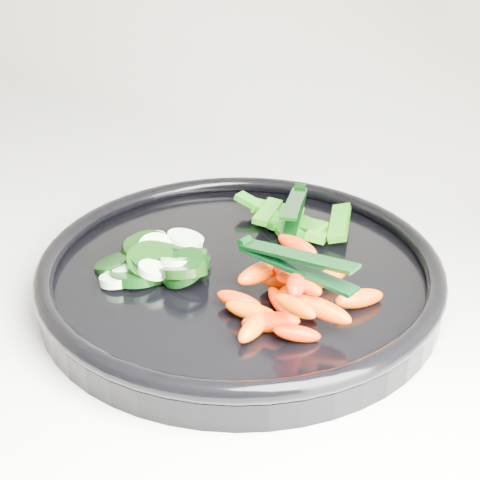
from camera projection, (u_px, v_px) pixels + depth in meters
The scene contains 6 objects.
veggie_tray at pixel (240, 272), 0.62m from camera, with size 0.49×0.49×0.04m.
cucumber_pile at pixel (159, 257), 0.62m from camera, with size 0.13×0.12×0.04m.
carrot_pile at pixel (290, 293), 0.55m from camera, with size 0.12×0.14×0.06m.
pepper_pile at pixel (294, 221), 0.69m from camera, with size 0.14×0.09×0.03m.
tong_carrot at pixel (293, 261), 0.54m from camera, with size 0.11×0.02×0.02m.
tong_pepper at pixel (295, 207), 0.68m from camera, with size 0.06×0.11×0.02m.
Camera 1 is at (0.20, 1.26, 1.28)m, focal length 50.00 mm.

